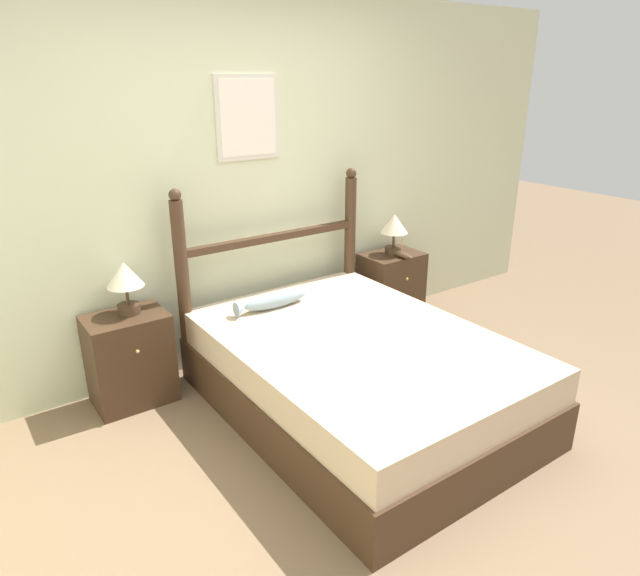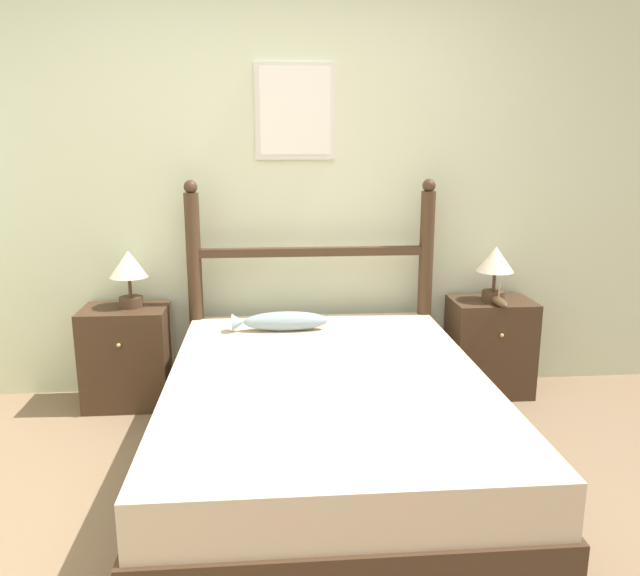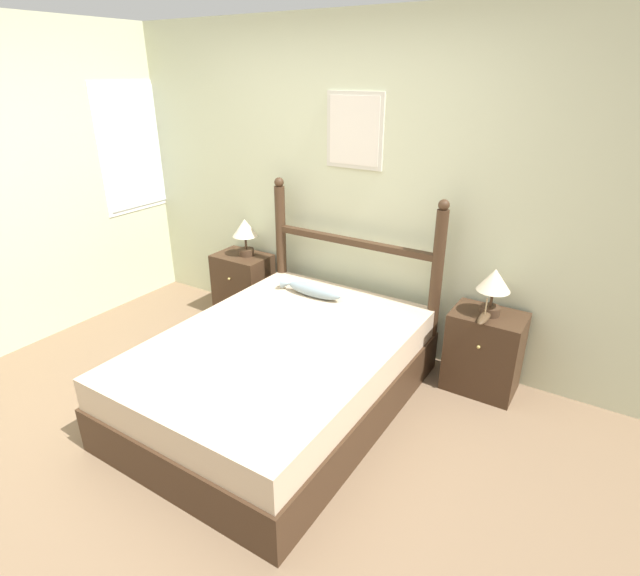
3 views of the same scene
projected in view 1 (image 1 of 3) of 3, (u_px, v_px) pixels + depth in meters
ground_plane at (393, 468)px, 3.11m from camera, size 16.00×16.00×0.00m
wall_back at (234, 185)px, 3.97m from camera, size 6.40×0.08×2.55m
bed at (358, 375)px, 3.55m from camera, size 1.49×2.06×0.51m
headboard at (274, 264)px, 4.14m from camera, size 1.49×0.09×1.34m
nightstand_left at (130, 359)px, 3.64m from camera, size 0.50×0.38×0.60m
nightstand_right at (391, 287)px, 4.85m from camera, size 0.50×0.38×0.60m
table_lamp_left at (125, 279)px, 3.49m from camera, size 0.22×0.22×0.34m
table_lamp_right at (394, 227)px, 4.66m from camera, size 0.22×0.22×0.34m
model_boat at (401, 254)px, 4.64m from camera, size 0.07×0.25×0.16m
fish_pillow at (272, 301)px, 3.86m from camera, size 0.54×0.11×0.11m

